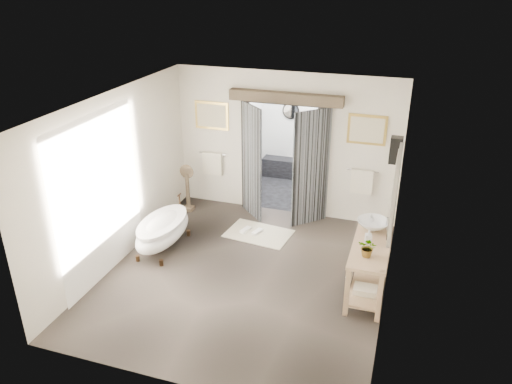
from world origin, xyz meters
TOP-DOWN VIEW (x-y plane):
  - ground_plane at (0.00, 0.00)m, footprint 5.00×5.00m
  - room_shell at (-0.04, -0.12)m, footprint 4.52×5.02m
  - shower_room at (0.00, 3.99)m, footprint 2.22×2.01m
  - back_wall_dressing at (0.00, 2.32)m, footprint 3.82×0.70m
  - clawfoot_tub at (-1.68, 0.37)m, footprint 0.69×1.55m
  - vanity at (1.95, 0.19)m, footprint 0.57×1.60m
  - pedestal_mirror at (-1.91, 1.92)m, footprint 0.30×0.20m
  - rug at (-0.20, 1.39)m, footprint 1.29×0.94m
  - slippers at (-0.35, 1.39)m, footprint 0.41×0.27m
  - basin at (1.94, 0.62)m, footprint 0.58×0.58m
  - plant at (1.95, -0.21)m, footprint 0.31×0.28m
  - soap_bottle_a at (1.92, 0.19)m, footprint 0.12×0.12m
  - soap_bottle_b at (1.89, 0.81)m, footprint 0.18×0.18m

SIDE VIEW (x-z plane):
  - ground_plane at x=0.00m, z-range 0.00..0.00m
  - rug at x=-0.20m, z-range 0.00..0.01m
  - slippers at x=-0.35m, z-range 0.01..0.06m
  - clawfoot_tub at x=-1.68m, z-range -0.01..0.75m
  - pedestal_mirror at x=-1.91m, z-range -0.07..0.95m
  - vanity at x=1.95m, z-range 0.08..0.93m
  - shower_room at x=0.00m, z-range -0.35..2.16m
  - basin at x=1.94m, z-range 0.85..1.02m
  - soap_bottle_b at x=1.89m, z-range 0.85..1.02m
  - soap_bottle_a at x=1.92m, z-range 0.85..1.06m
  - plant at x=1.95m, z-range 0.85..1.14m
  - back_wall_dressing at x=0.00m, z-range 0.30..2.82m
  - room_shell at x=-0.04m, z-range 0.40..3.31m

